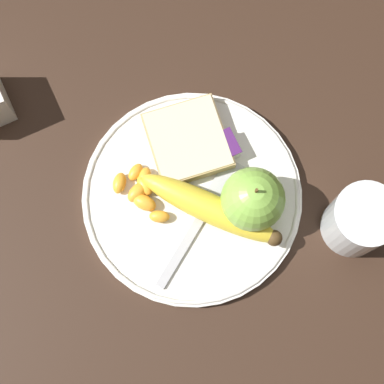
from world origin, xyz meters
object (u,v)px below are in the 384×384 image
at_px(bread_slice, 188,141).
at_px(fork, 205,211).
at_px(apple, 253,199).
at_px(banana, 212,209).
at_px(plate, 192,196).
at_px(juice_glass, 359,221).
at_px(jam_packet, 225,146).

xyz_separation_m(bread_slice, fork, (0.09, -0.02, -0.01)).
height_order(apple, banana, apple).
relative_size(apple, fork, 0.53).
xyz_separation_m(plate, fork, (0.03, 0.01, 0.01)).
bearing_deg(juice_glass, bread_slice, -142.65).
height_order(plate, banana, banana).
relative_size(plate, banana, 1.68).
relative_size(juice_glass, banana, 0.51).
xyz_separation_m(banana, bread_slice, (-0.10, 0.01, -0.01)).
relative_size(bread_slice, fork, 0.68).
relative_size(juice_glass, fork, 0.51).
height_order(banana, fork, banana).
bearing_deg(jam_packet, plate, -59.38).
distance_m(plate, apple, 0.09).
height_order(banana, jam_packet, banana).
relative_size(plate, juice_glass, 3.32).
bearing_deg(apple, bread_slice, -161.85).
height_order(juice_glass, jam_packet, juice_glass).
bearing_deg(banana, apple, 73.28).
bearing_deg(apple, banana, -106.72).
distance_m(juice_glass, bread_slice, 0.24).
distance_m(bread_slice, fork, 0.10).
xyz_separation_m(juice_glass, jam_packet, (-0.16, -0.11, -0.02)).
bearing_deg(apple, plate, -126.12).
distance_m(juice_glass, fork, 0.19).
bearing_deg(plate, jam_packet, 120.62).
xyz_separation_m(apple, bread_slice, (-0.11, -0.04, -0.03)).
distance_m(plate, fork, 0.03).
xyz_separation_m(fork, jam_packet, (-0.07, 0.06, 0.01)).
bearing_deg(bread_slice, apple, 18.15).
xyz_separation_m(plate, jam_packet, (-0.04, 0.07, 0.01)).
height_order(apple, fork, apple).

